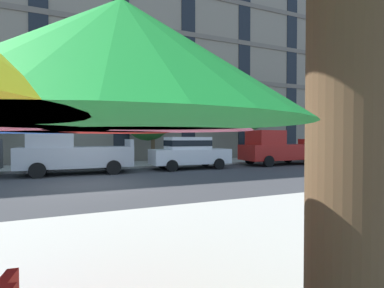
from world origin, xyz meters
name	(u,v)px	position (x,y,z in m)	size (l,w,h in m)	color
ground_plane	(90,185)	(0.00, 0.00, 0.00)	(120.00, 120.00, 0.00)	#38383A
sidewalk_far	(84,166)	(0.00, 6.80, 0.06)	(56.00, 3.60, 0.12)	#B2ADA3
apartment_building	(80,46)	(0.00, 14.99, 9.60)	(40.06, 12.08, 19.20)	gray
pickup_silver	(72,153)	(-0.63, 3.70, 1.03)	(5.10, 2.12, 2.20)	#A8AAB2
sedan_white	(189,152)	(5.41, 3.70, 0.95)	(4.40, 1.98, 1.78)	silver
pickup_red	(276,149)	(11.49, 3.70, 1.03)	(5.10, 2.12, 2.20)	#B21E19
sedan_black	(336,149)	(16.80, 3.70, 0.95)	(4.40, 1.98, 1.78)	black
stop_sign	(377,137)	(26.77, 7.40, 1.88)	(0.07, 0.68, 2.82)	slate
street_tree_middle	(150,113)	(3.92, 6.68, 3.35)	(3.31, 3.22, 5.16)	brown
street_tree_right	(249,108)	(11.45, 6.67, 3.99)	(3.42, 3.05, 5.75)	#4C3823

